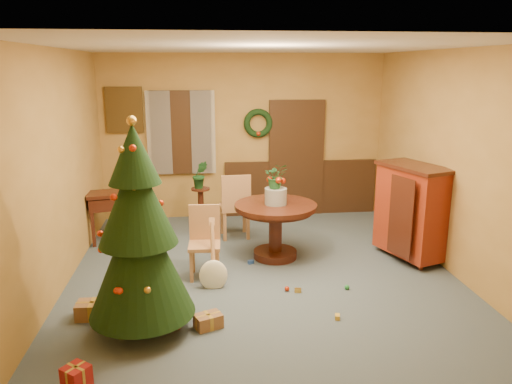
{
  "coord_description": "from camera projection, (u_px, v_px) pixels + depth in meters",
  "views": [
    {
      "loc": [
        -0.77,
        -6.08,
        2.68
      ],
      "look_at": [
        -0.04,
        0.4,
        1.03
      ],
      "focal_mm": 35.0,
      "sensor_mm": 36.0,
      "label": 1
    }
  ],
  "objects": [
    {
      "name": "room_envelope",
      "position": [
        256.0,
        156.0,
        8.96
      ],
      "size": [
        5.5,
        5.5,
        5.5
      ],
      "color": "#35444D",
      "rests_on": "ground"
    },
    {
      "name": "dining_table",
      "position": [
        276.0,
        220.0,
        7.05
      ],
      "size": [
        1.16,
        1.16,
        0.8
      ],
      "color": "black",
      "rests_on": "floor"
    },
    {
      "name": "urn",
      "position": [
        276.0,
        196.0,
        6.97
      ],
      "size": [
        0.31,
        0.31,
        0.23
      ],
      "primitive_type": "cylinder",
      "color": "slate",
      "rests_on": "dining_table"
    },
    {
      "name": "centerpiece_plant",
      "position": [
        276.0,
        176.0,
        6.9
      ],
      "size": [
        0.32,
        0.27,
        0.35
      ],
      "primitive_type": "imported",
      "color": "#1E4C23",
      "rests_on": "urn"
    },
    {
      "name": "chair_near",
      "position": [
        205.0,
        239.0,
        6.48
      ],
      "size": [
        0.42,
        0.42,
        0.93
      ],
      "color": "#9C683E",
      "rests_on": "floor"
    },
    {
      "name": "chair_far",
      "position": [
        235.0,
        204.0,
        7.86
      ],
      "size": [
        0.49,
        0.49,
        1.06
      ],
      "color": "#9C683E",
      "rests_on": "floor"
    },
    {
      "name": "guitar",
      "position": [
        213.0,
        257.0,
        6.1
      ],
      "size": [
        0.48,
        0.61,
        0.81
      ],
      "primitive_type": null,
      "rotation": [
        -0.49,
        0.0,
        -0.26
      ],
      "color": "white",
      "rests_on": "floor"
    },
    {
      "name": "plant_stand",
      "position": [
        201.0,
        205.0,
        8.09
      ],
      "size": [
        0.3,
        0.3,
        0.77
      ],
      "color": "black",
      "rests_on": "floor"
    },
    {
      "name": "stand_plant",
      "position": [
        200.0,
        175.0,
        7.97
      ],
      "size": [
        0.27,
        0.22,
        0.44
      ],
      "primitive_type": "imported",
      "rotation": [
        0.0,
        0.0,
        0.12
      ],
      "color": "#19471E",
      "rests_on": "plant_stand"
    },
    {
      "name": "christmas_tree",
      "position": [
        138.0,
        234.0,
        4.96
      ],
      "size": [
        1.08,
        1.08,
        2.23
      ],
      "color": "#382111",
      "rests_on": "floor"
    },
    {
      "name": "writing_desk",
      "position": [
        117.0,
        204.0,
        7.74
      ],
      "size": [
        0.98,
        0.65,
        0.8
      ],
      "color": "black",
      "rests_on": "floor"
    },
    {
      "name": "sideboard",
      "position": [
        412.0,
        209.0,
        6.99
      ],
      "size": [
        0.88,
        1.19,
        1.36
      ],
      "color": "#58140A",
      "rests_on": "floor"
    },
    {
      "name": "gift_a",
      "position": [
        93.0,
        310.0,
        5.46
      ],
      "size": [
        0.34,
        0.25,
        0.18
      ],
      "color": "brown",
      "rests_on": "floor"
    },
    {
      "name": "gift_b",
      "position": [
        76.0,
        377.0,
        4.26
      ],
      "size": [
        0.27,
        0.27,
        0.2
      ],
      "color": "maroon",
      "rests_on": "floor"
    },
    {
      "name": "gift_c",
      "position": [
        208.0,
        321.0,
        5.25
      ],
      "size": [
        0.33,
        0.28,
        0.15
      ],
      "color": "brown",
      "rests_on": "floor"
    },
    {
      "name": "gift_d",
      "position": [
        167.0,
        321.0,
        5.28
      ],
      "size": [
        0.32,
        0.19,
        0.11
      ],
      "color": "maroon",
      "rests_on": "floor"
    },
    {
      "name": "toy_a",
      "position": [
        251.0,
        262.0,
        6.95
      ],
      "size": [
        0.09,
        0.08,
        0.05
      ],
      "primitive_type": "cube",
      "rotation": [
        0.0,
        0.0,
        0.44
      ],
      "color": "#214493",
      "rests_on": "floor"
    },
    {
      "name": "toy_b",
      "position": [
        347.0,
        287.0,
        6.15
      ],
      "size": [
        0.06,
        0.06,
        0.06
      ],
      "primitive_type": "sphere",
      "color": "#248436",
      "rests_on": "floor"
    },
    {
      "name": "toy_c",
      "position": [
        337.0,
        317.0,
        5.43
      ],
      "size": [
        0.07,
        0.09,
        0.05
      ],
      "primitive_type": "cube",
      "rotation": [
        0.0,
        0.0,
        1.31
      ],
      "color": "gold",
      "rests_on": "floor"
    },
    {
      "name": "toy_d",
      "position": [
        287.0,
        289.0,
        6.11
      ],
      "size": [
        0.06,
        0.06,
        0.06
      ],
      "primitive_type": "sphere",
      "color": "#B9290C",
      "rests_on": "floor"
    },
    {
      "name": "toy_e",
      "position": [
        298.0,
        290.0,
        6.07
      ],
      "size": [
        0.09,
        0.06,
        0.05
      ],
      "primitive_type": "cube",
      "rotation": [
        0.0,
        0.0,
        -0.12
      ],
      "color": "gold",
      "rests_on": "floor"
    }
  ]
}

